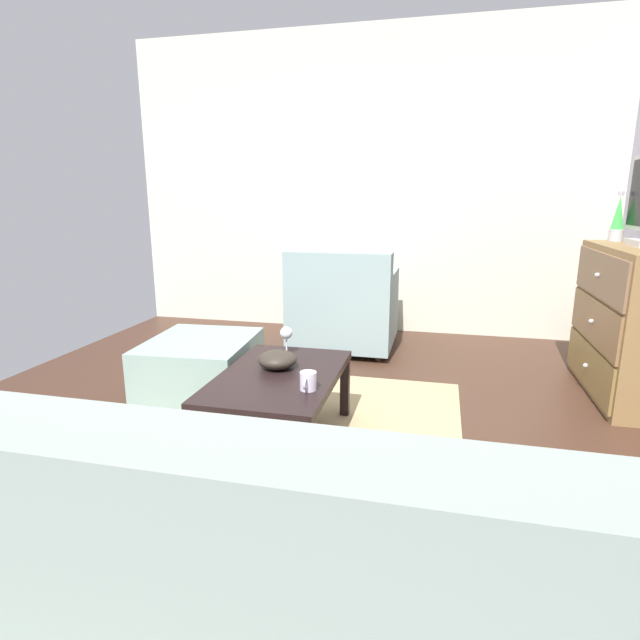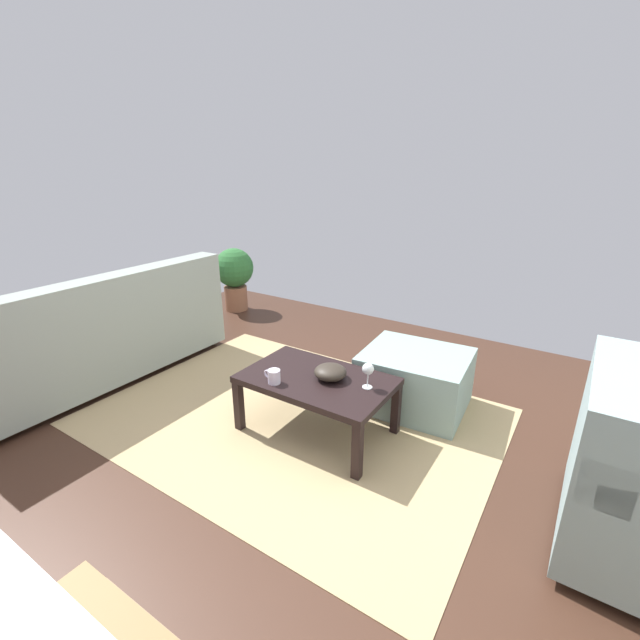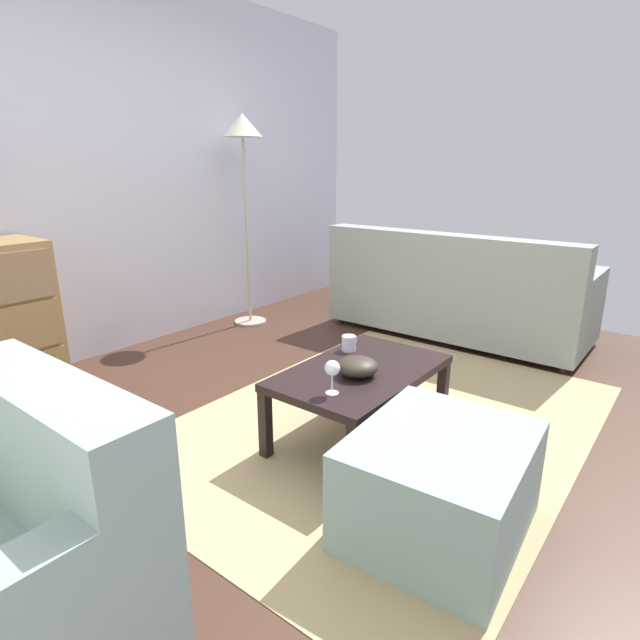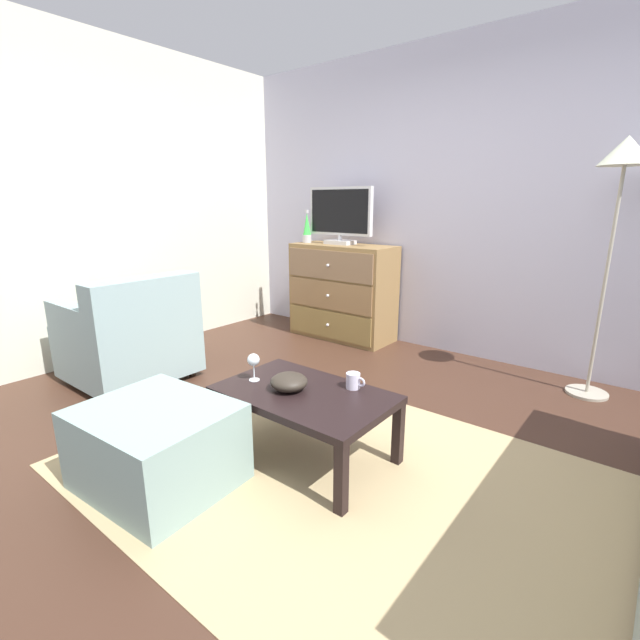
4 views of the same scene
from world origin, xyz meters
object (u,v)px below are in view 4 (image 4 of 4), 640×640
(tv, at_px, (340,214))
(mug, at_px, (354,381))
(lava_lamp, at_px, (307,228))
(wine_glass, at_px, (253,361))
(armchair, at_px, (131,337))
(coffee_table, at_px, (304,400))
(dresser, at_px, (342,292))
(ottoman, at_px, (157,446))
(standing_lamp, at_px, (623,177))
(bowl_decorative, at_px, (289,382))

(tv, relative_size, mug, 6.30)
(lava_lamp, height_order, wine_glass, lava_lamp)
(lava_lamp, distance_m, armchair, 2.05)
(armchair, bearing_deg, coffee_table, 0.13)
(dresser, xyz_separation_m, tv, (-0.05, 0.02, 0.76))
(dresser, xyz_separation_m, ottoman, (0.75, -2.58, -0.27))
(armchair, bearing_deg, ottoman, -25.06)
(mug, bearing_deg, lava_lamp, 135.87)
(dresser, bearing_deg, standing_lamp, -1.24)
(tv, distance_m, mug, 2.39)
(lava_lamp, bearing_deg, armchair, -95.05)
(wine_glass, relative_size, ottoman, 0.22)
(dresser, xyz_separation_m, mug, (1.33, -1.75, -0.05))
(tv, height_order, bowl_decorative, tv)
(mug, height_order, bowl_decorative, bowl_decorative)
(coffee_table, height_order, standing_lamp, standing_lamp)
(armchair, xyz_separation_m, standing_lamp, (2.83, 1.90, 1.15))
(tv, bearing_deg, bowl_decorative, -60.60)
(lava_lamp, relative_size, wine_glass, 2.10)
(lava_lamp, distance_m, coffee_table, 2.58)
(tv, distance_m, lava_lamp, 0.40)
(tv, height_order, standing_lamp, standing_lamp)
(armchair, height_order, ottoman, armchair)
(wine_glass, height_order, mug, wine_glass)
(dresser, relative_size, ottoman, 1.50)
(dresser, bearing_deg, tv, 155.91)
(dresser, xyz_separation_m, wine_glass, (0.83, -2.00, 0.03))
(ottoman, xyz_separation_m, standing_lamp, (1.48, 2.53, 1.30))
(dresser, bearing_deg, bowl_decorative, -61.49)
(dresser, distance_m, bowl_decorative, 2.25)
(armchair, bearing_deg, tv, 74.71)
(tv, bearing_deg, coffee_table, -58.52)
(tv, height_order, ottoman, tv)
(tv, distance_m, ottoman, 2.91)
(mug, height_order, ottoman, mug)
(coffee_table, xyz_separation_m, wine_glass, (-0.32, -0.06, 0.16))
(coffee_table, height_order, wine_glass, wine_glass)
(tv, bearing_deg, dresser, -24.09)
(lava_lamp, distance_m, mug, 2.54)
(tv, distance_m, wine_glass, 2.33)
(lava_lamp, height_order, coffee_table, lava_lamp)
(dresser, relative_size, coffee_table, 1.14)
(bowl_decorative, distance_m, standing_lamp, 2.50)
(ottoman, bearing_deg, armchair, 154.94)
(dresser, distance_m, mug, 2.20)
(wine_glass, xyz_separation_m, bowl_decorative, (0.24, 0.03, -0.07))
(wine_glass, distance_m, bowl_decorative, 0.25)
(coffee_table, relative_size, wine_glass, 5.86)
(dresser, relative_size, armchair, 1.26)
(bowl_decorative, bearing_deg, coffee_table, 22.61)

